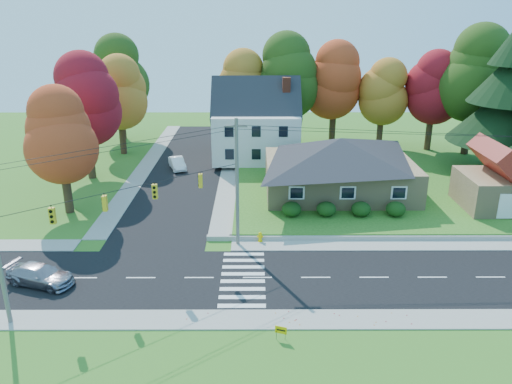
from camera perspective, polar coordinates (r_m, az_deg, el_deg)
ground at (r=34.64m, az=0.17°, el=-9.77°), size 120.00×120.00×0.00m
road_main at (r=34.63m, az=0.17°, el=-9.76°), size 90.00×8.00×0.02m
road_cross at (r=59.17m, az=-7.76°, el=2.87°), size 8.00×44.00×0.02m
sidewalk_north at (r=39.04m, az=0.13°, el=-6.09°), size 90.00×2.00×0.08m
sidewalk_south at (r=30.37m, az=0.23°, el=-14.38°), size 90.00×2.00×0.08m
lawn at (r=55.41m, az=13.61°, el=1.56°), size 30.00×30.00×0.50m
ranch_house at (r=48.84m, az=9.50°, el=3.10°), size 14.60×10.60×5.40m
colonial_house at (r=59.44m, az=0.05°, el=7.68°), size 10.40×8.40×9.60m
garage at (r=49.69m, az=26.37°, el=1.03°), size 7.30×6.30×4.60m
hedge_row at (r=43.67m, az=9.99°, el=-1.93°), size 10.70×1.70×1.27m
traffic_infrastructure at (r=33.66m, az=-0.09°, el=-0.99°), size 38.10×10.66×10.00m
tree_lot_0 at (r=64.73m, az=-1.82°, el=12.03°), size 6.72×6.72×12.51m
tree_lot_1 at (r=63.69m, az=3.69°, el=13.05°), size 7.84×7.84×14.60m
tree_lot_2 at (r=65.42m, az=9.00°, el=12.46°), size 7.28×7.28×13.56m
tree_lot_3 at (r=65.83m, az=14.33°, el=10.99°), size 6.16×6.16×11.47m
tree_lot_4 at (r=66.54m, az=19.69°, el=11.12°), size 6.72×6.72×12.51m
tree_lot_5 at (r=65.92m, az=23.81°, el=12.26°), size 8.40×8.40×15.64m
tree_west_0 at (r=46.42m, az=-21.53°, el=6.07°), size 6.16×6.16×11.47m
tree_west_1 at (r=55.74m, az=-19.10°, el=9.85°), size 7.28×7.28×13.56m
tree_west_2 at (r=65.01m, az=-15.45°, el=10.93°), size 6.72×6.72×12.51m
tree_west_3 at (r=73.02m, az=-15.51°, el=12.87°), size 7.84×7.84×14.60m
silver_sedan at (r=36.49m, az=-23.45°, el=-8.69°), size 5.03×3.23×1.36m
white_car at (r=58.38m, az=-8.99°, el=3.27°), size 2.66×4.31×1.34m
fire_hydrant at (r=39.45m, az=0.48°, el=-5.20°), size 0.49×0.39×0.87m
yard_sign at (r=28.58m, az=2.86°, el=-15.51°), size 0.65×0.24×0.84m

